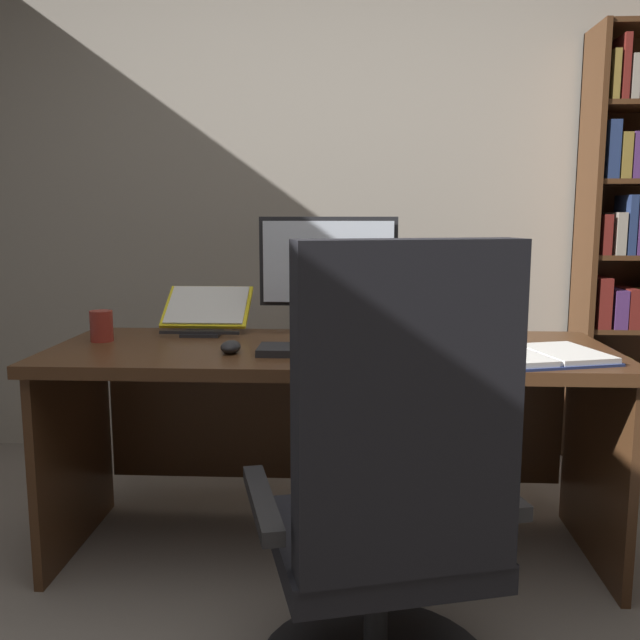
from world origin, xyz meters
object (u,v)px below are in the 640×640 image
object	(u,v)px
computer_mouse	(231,347)
keyboard	(324,350)
laptop	(447,322)
notepad	(412,348)
monitor	(328,275)
open_binder	(537,356)
desk	(331,396)
office_chair	(390,522)
pen	(418,345)
reading_stand_with_book	(207,310)
coffee_mug	(102,326)

from	to	relation	value
computer_mouse	keyboard	bearing A→B (deg)	0.00
laptop	notepad	size ratio (longest dim) A/B	1.50
monitor	open_binder	world-z (taller)	monitor
desk	keyboard	bearing A→B (deg)	-94.65
keyboard	notepad	size ratio (longest dim) A/B	2.00
desk	office_chair	size ratio (longest dim) A/B	1.67
keyboard	pen	world-z (taller)	keyboard
monitor	computer_mouse	distance (m)	0.50
desk	laptop	distance (m)	0.51
reading_stand_with_book	computer_mouse	bearing A→B (deg)	-67.80
monitor	open_binder	xyz separation A→B (m)	(0.66, -0.39, -0.21)
reading_stand_with_book	pen	bearing A→B (deg)	-22.17
office_chair	reading_stand_with_book	bearing A→B (deg)	106.22
desk	keyboard	xyz separation A→B (m)	(-0.02, -0.20, 0.21)
reading_stand_with_book	notepad	bearing A→B (deg)	-22.70
keyboard	pen	size ratio (longest dim) A/B	3.00
keyboard	reading_stand_with_book	bearing A→B (deg)	139.00
reading_stand_with_book	monitor	bearing A→B (deg)	-7.47
keyboard	monitor	bearing A→B (deg)	90.00
desk	laptop	bearing A→B (deg)	19.72
notepad	monitor	bearing A→B (deg)	138.58
pen	coffee_mug	world-z (taller)	coffee_mug
keyboard	coffee_mug	size ratio (longest dim) A/B	3.88
laptop	pen	world-z (taller)	laptop
monitor	notepad	bearing A→B (deg)	-41.42
laptop	keyboard	world-z (taller)	laptop
keyboard	pen	xyz separation A→B (m)	(0.31, 0.09, 0.00)
reading_stand_with_book	pen	xyz separation A→B (m)	(0.77, -0.31, -0.07)
monitor	coffee_mug	size ratio (longest dim) A/B	4.63
office_chair	notepad	world-z (taller)	office_chair
laptop	reading_stand_with_book	size ratio (longest dim) A/B	0.97
office_chair	monitor	bearing A→B (deg)	85.19
office_chair	computer_mouse	size ratio (longest dim) A/B	10.83
coffee_mug	notepad	bearing A→B (deg)	-4.84
office_chair	open_binder	xyz separation A→B (m)	(0.48, 0.61, 0.27)
computer_mouse	reading_stand_with_book	world-z (taller)	reading_stand_with_book
notepad	office_chair	bearing A→B (deg)	-98.10
open_binder	pen	distance (m)	0.38
pen	keyboard	bearing A→B (deg)	-163.82
laptop	open_binder	size ratio (longest dim) A/B	0.68
laptop	computer_mouse	size ratio (longest dim) A/B	3.04
pen	coffee_mug	bearing A→B (deg)	175.25
open_binder	keyboard	bearing A→B (deg)	159.99
open_binder	notepad	bearing A→B (deg)	143.74
computer_mouse	open_binder	bearing A→B (deg)	-2.99
office_chair	reading_stand_with_book	xyz separation A→B (m)	(-0.65, 1.06, 0.34)
monitor	reading_stand_with_book	size ratio (longest dim) A/B	1.55
open_binder	pen	xyz separation A→B (m)	(-0.35, 0.14, 0.00)
monitor	pen	world-z (taller)	monitor
desk	computer_mouse	xyz separation A→B (m)	(-0.32, -0.20, 0.21)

